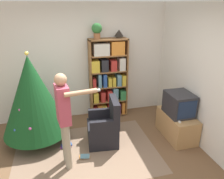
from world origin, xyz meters
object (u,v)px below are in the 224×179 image
object	(u,v)px
armchair	(105,128)
table_lamp	(119,33)
television	(179,104)
christmas_tree	(33,96)
bookshelf	(108,79)
standing_person	(64,114)
potted_plant	(97,30)

from	to	relation	value
armchair	table_lamp	bearing A→B (deg)	157.61
television	christmas_tree	bearing A→B (deg)	168.50
television	christmas_tree	world-z (taller)	christmas_tree
bookshelf	standing_person	xyz separation A→B (m)	(-1.08, -1.55, 0.03)
bookshelf	television	world-z (taller)	bookshelf
potted_plant	table_lamp	bearing A→B (deg)	0.00
bookshelf	table_lamp	bearing A→B (deg)	1.89
christmas_tree	table_lamp	xyz separation A→B (m)	(1.85, 0.70, 0.98)
television	table_lamp	xyz separation A→B (m)	(-0.88, 1.25, 1.22)
television	standing_person	bearing A→B (deg)	-172.10
bookshelf	potted_plant	distance (m)	1.13
bookshelf	television	size ratio (longest dim) A/B	3.35
christmas_tree	armchair	bearing A→B (deg)	-17.99
armchair	bookshelf	bearing A→B (deg)	168.14
armchair	potted_plant	bearing A→B (deg)	-179.82
television	potted_plant	distance (m)	2.27
potted_plant	table_lamp	xyz separation A→B (m)	(0.48, 0.00, -0.09)
christmas_tree	potted_plant	xyz separation A→B (m)	(1.37, 0.70, 1.07)
bookshelf	standing_person	world-z (taller)	bookshelf
christmas_tree	standing_person	xyz separation A→B (m)	(0.53, -0.86, -0.01)
bookshelf	potted_plant	xyz separation A→B (m)	(-0.24, 0.01, 1.11)
christmas_tree	armchair	size ratio (longest dim) A/B	1.95
armchair	standing_person	xyz separation A→B (m)	(-0.74, -0.45, 0.64)
armchair	table_lamp	world-z (taller)	table_lamp
bookshelf	potted_plant	world-z (taller)	potted_plant
christmas_tree	armchair	xyz separation A→B (m)	(1.26, -0.41, -0.65)
standing_person	bookshelf	bearing A→B (deg)	137.14
christmas_tree	potted_plant	world-z (taller)	potted_plant
bookshelf	table_lamp	world-z (taller)	table_lamp
armchair	table_lamp	xyz separation A→B (m)	(0.59, 1.11, 1.63)
armchair	standing_person	size ratio (longest dim) A/B	0.57
bookshelf	christmas_tree	bearing A→B (deg)	-156.78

